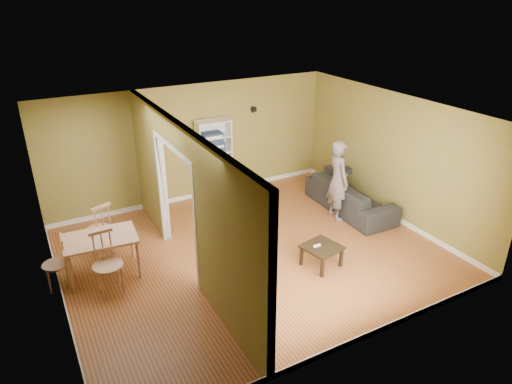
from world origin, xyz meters
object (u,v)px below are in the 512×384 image
person (338,173)px  chair_left (55,263)px  chair_far (99,229)px  sofa (351,192)px  dining_table (100,241)px  chair_near (108,264)px  coffee_table (322,249)px  bookshelf (213,159)px

person → chair_left: (-5.45, 0.20, -0.56)m
person → chair_far: size_ratio=1.90×
sofa → person: bearing=107.9°
chair_far → person: bearing=147.6°
dining_table → chair_near: 0.55m
chair_left → chair_far: chair_far is taller
coffee_table → chair_near: chair_near is taller
person → dining_table: person is taller
bookshelf → chair_far: 3.16m
person → chair_near: (-4.74, -0.34, -0.49)m
chair_left → dining_table: bearing=92.3°
dining_table → chair_far: chair_far is taller
coffee_table → dining_table: size_ratio=0.51×
person → chair_near: bearing=103.4°
coffee_table → chair_far: size_ratio=0.55×
coffee_table → chair_left: chair_left is taller
chair_left → chair_far: size_ratio=0.85×
dining_table → chair_left: bearing=179.7°
person → bookshelf: size_ratio=1.11×
coffee_table → dining_table: dining_table is taller
bookshelf → dining_table: bearing=-145.4°
chair_left → bookshelf: bearing=121.5°
person → coffee_table: bearing=144.2°
coffee_table → chair_left: 4.39m
dining_table → chair_left: (-0.73, 0.00, -0.20)m
bookshelf → dining_table: 3.56m
coffee_table → chair_near: (-3.39, 1.00, 0.18)m
chair_far → sofa: bearing=150.1°
chair_far → bookshelf: bearing=-176.4°
coffee_table → dining_table: bearing=155.5°
bookshelf → dining_table: (-2.92, -2.02, -0.26)m
bookshelf → chair_left: bookshelf is taller
sofa → bookshelf: bookshelf is taller
bookshelf → sofa: bearing=-42.2°
sofa → person: 0.77m
chair_left → chair_far: (0.82, 0.67, 0.08)m
bookshelf → chair_left: bearing=-151.1°
bookshelf → dining_table: bookshelf is taller
sofa → person: person is taller
coffee_table → person: bearing=44.9°
sofa → bookshelf: size_ratio=1.24×
person → coffee_table: 2.02m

